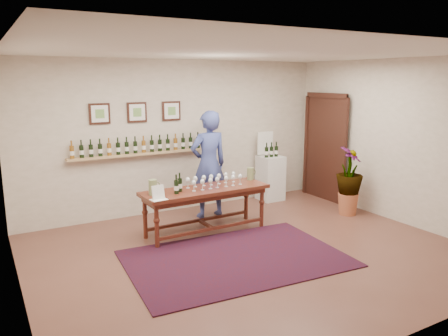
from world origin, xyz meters
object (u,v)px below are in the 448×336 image
tasting_table (206,195)px  display_pedestal (270,178)px  potted_plant (349,181)px  person (209,165)px

tasting_table → display_pedestal: 2.33m
tasting_table → display_pedestal: size_ratio=2.30×
display_pedestal → potted_plant: bearing=-67.1°
tasting_table → potted_plant: size_ratio=1.93×
person → potted_plant: bearing=153.3°
potted_plant → person: bearing=152.8°
tasting_table → person: size_ratio=1.09×
display_pedestal → person: bearing=-167.3°
tasting_table → person: bearing=57.4°
potted_plant → tasting_table: bearing=170.6°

